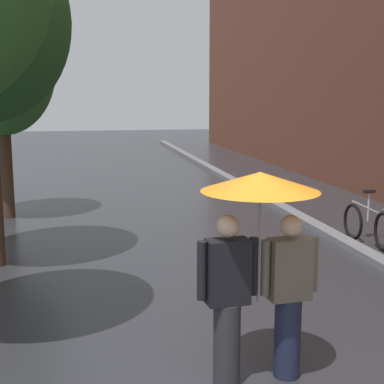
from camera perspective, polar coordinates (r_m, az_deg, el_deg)
name	(u,v)px	position (r m, az deg, el deg)	size (l,w,h in m)	color
kerb_strip	(260,195)	(15.16, 7.02, -0.35)	(0.30, 36.00, 0.12)	slate
street_tree_2	(0,69)	(13.05, -19.07, 11.84)	(2.36, 2.36, 4.80)	#473323
parked_bicycle_3	(377,219)	(11.33, 18.44, -2.66)	(1.08, 0.70, 0.96)	black
couple_under_umbrella	(259,244)	(5.27, 6.88, -5.36)	(1.21, 1.11, 2.05)	#2D2D33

